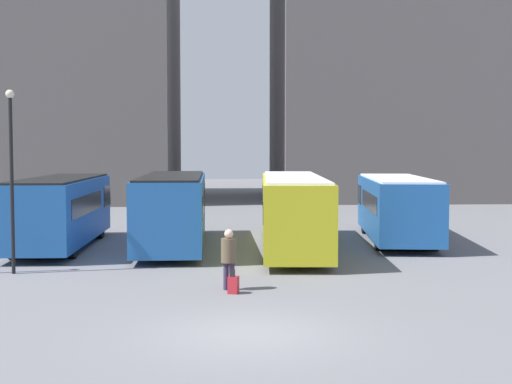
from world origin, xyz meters
name	(u,v)px	position (x,y,z in m)	size (l,w,h in m)	color
ground_plane	(249,333)	(0.00, 0.00, 0.00)	(160.00, 160.00, 0.00)	slate
building_block_right	(461,62)	(19.67, 43.53, 11.32)	(30.95, 16.06, 22.65)	#5B5656
bus_0	(61,209)	(-7.20, 14.21, 1.58)	(2.66, 9.70, 2.90)	#1E56A3
bus_1	(173,208)	(-2.57, 14.19, 1.63)	(2.67, 10.62, 3.01)	#1E56A3
bus_2	(293,209)	(2.36, 13.28, 1.63)	(3.18, 12.19, 2.98)	gold
bus_3	(396,206)	(7.21, 15.43, 1.54)	(3.62, 9.57, 2.83)	#1E56A3
traveler	(229,254)	(-0.38, 4.89, 1.05)	(0.56, 0.56, 1.77)	#382D4C
suitcase	(233,285)	(-0.26, 4.39, 0.25)	(0.35, 0.37, 0.71)	#B7232D
lamp_post_1	(11,167)	(-7.40, 7.96, 3.51)	(0.28, 0.28, 6.00)	black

